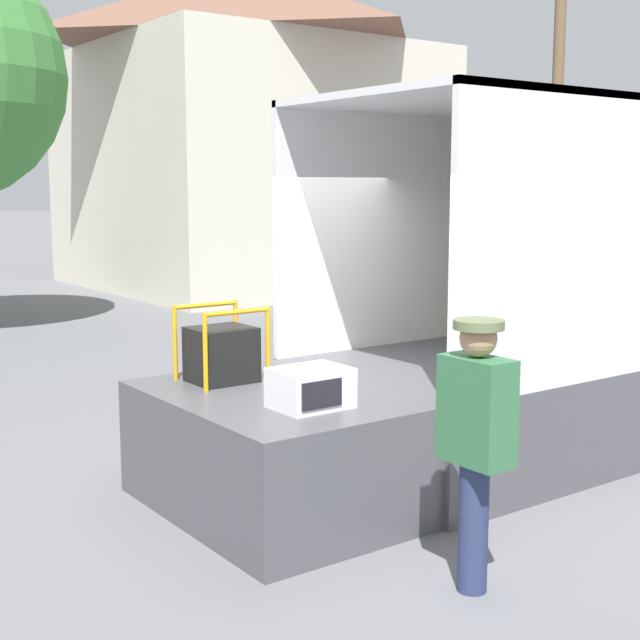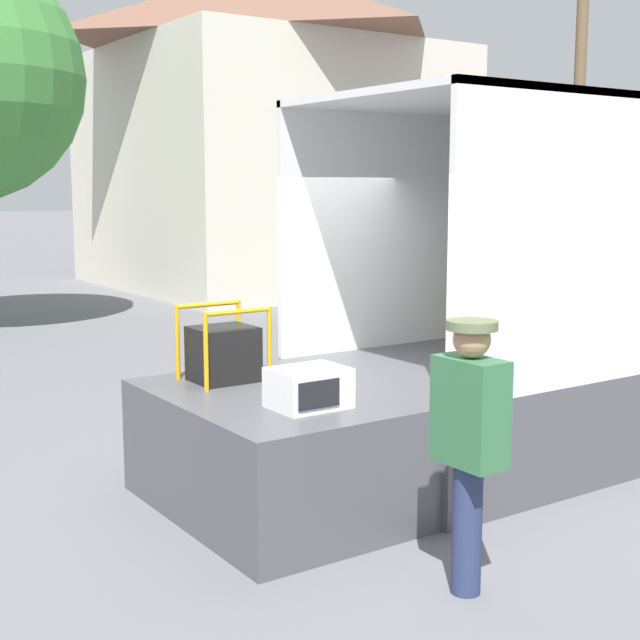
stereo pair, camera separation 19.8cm
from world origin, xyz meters
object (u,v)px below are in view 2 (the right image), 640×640
at_px(worker_person, 469,429).
at_px(utility_pole, 579,102).
at_px(microwave, 309,388).
at_px(portable_generator, 225,352).

bearing_deg(worker_person, utility_pole, 38.22).
bearing_deg(microwave, portable_generator, 93.45).
xyz_separation_m(portable_generator, utility_pole, (14.38, 8.64, 3.29)).
bearing_deg(microwave, utility_pole, 34.23).
distance_m(microwave, utility_pole, 17.64).
height_order(microwave, utility_pole, utility_pole).
relative_size(microwave, worker_person, 0.31).
height_order(worker_person, utility_pole, utility_pole).
relative_size(portable_generator, worker_person, 0.36).
relative_size(microwave, portable_generator, 0.86).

